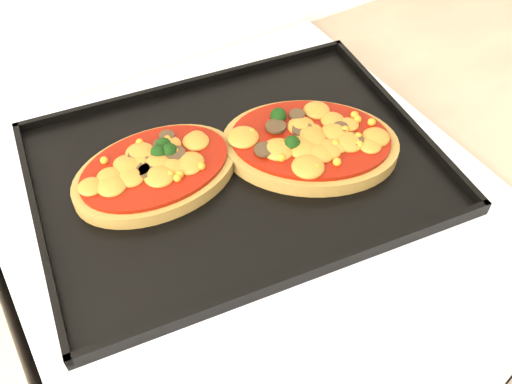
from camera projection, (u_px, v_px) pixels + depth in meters
stove at (251, 355)px, 1.06m from camera, size 0.60×0.60×0.91m
baking_tray at (236, 166)px, 0.74m from camera, size 0.56×0.44×0.02m
pizza_left at (156, 170)px, 0.71m from camera, size 0.22×0.15×0.03m
pizza_right at (310, 142)px, 0.75m from camera, size 0.28×0.27×0.03m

